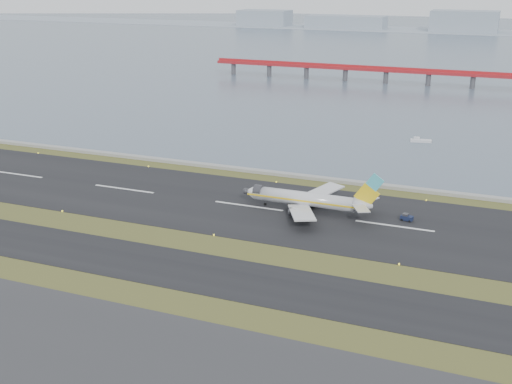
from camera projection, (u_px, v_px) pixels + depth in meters
ground at (200, 247)px, 150.17m from camera, size 1000.00×1000.00×0.00m
apron_strip at (47, 378)px, 101.78m from camera, size 1000.00×50.00×0.10m
taxiway_strip at (176, 268)px, 139.60m from camera, size 1000.00×18.00×0.10m
runway_strip at (249, 206)px, 176.54m from camera, size 1000.00×45.00×0.10m
seawall at (284, 174)px, 202.77m from camera, size 1000.00×2.50×1.00m
bay_water at (436, 47)px, 554.71m from camera, size 1400.00×800.00×1.30m
red_pier at (429, 73)px, 360.71m from camera, size 260.00×5.00×10.20m
far_shoreline at (467, 26)px, 688.71m from camera, size 1400.00×80.00×60.50m
airliner at (309, 199)px, 171.57m from camera, size 38.52×32.89×12.80m
pushback_tug at (407, 217)px, 165.88m from camera, size 3.32×2.30×1.96m
workboat_near at (420, 140)px, 243.12m from camera, size 8.04×3.64×1.88m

